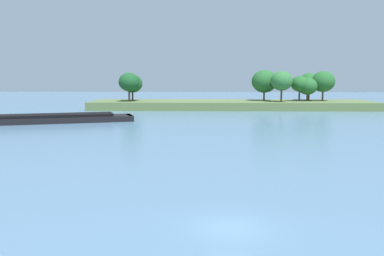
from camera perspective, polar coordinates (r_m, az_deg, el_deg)
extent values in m
plane|color=slate|center=(23.65, 5.25, -13.31)|extent=(400.00, 400.00, 0.00)
cube|color=#566B3D|center=(107.72, 5.35, 3.16)|extent=(70.69, 16.37, 1.98)
cylinder|color=#513823|center=(105.69, -8.52, 4.33)|extent=(0.44, 0.44, 2.79)
ellipsoid|color=#194C23|center=(105.59, -8.55, 6.19)|extent=(5.10, 5.10, 4.59)
cylinder|color=#513823|center=(109.59, -8.07, 4.30)|extent=(0.44, 0.44, 2.30)
ellipsoid|color=#194C23|center=(109.49, -8.10, 5.99)|extent=(5.16, 5.16, 4.65)
cylinder|color=#513823|center=(109.69, 9.74, 4.29)|extent=(0.44, 0.44, 2.36)
ellipsoid|color=#235B28|center=(109.58, 9.79, 6.26)|extent=(6.45, 6.45, 5.81)
cylinder|color=#513823|center=(105.46, 12.03, 4.31)|extent=(0.44, 0.44, 3.00)
ellipsoid|color=#2D6B33|center=(105.36, 12.08, 6.27)|extent=(5.29, 5.29, 4.76)
cylinder|color=#513823|center=(109.67, 14.35, 4.23)|extent=(0.44, 0.44, 2.58)
ellipsoid|color=#235B28|center=(109.57, 14.40, 5.83)|extent=(4.42, 4.42, 3.98)
cylinder|color=#513823|center=(110.36, 15.37, 4.02)|extent=(0.44, 0.44, 1.82)
ellipsoid|color=#235B28|center=(110.26, 15.41, 5.49)|extent=(4.83, 4.83, 4.35)
cylinder|color=#513823|center=(114.00, 15.56, 4.28)|extent=(0.44, 0.44, 2.53)
ellipsoid|color=#235B28|center=(113.91, 15.61, 5.99)|extent=(5.38, 5.38, 4.85)
cylinder|color=#513823|center=(112.69, 17.30, 4.19)|extent=(0.44, 0.44, 2.55)
ellipsoid|color=#235B28|center=(112.59, 17.37, 6.04)|extent=(5.89, 5.89, 5.30)
cube|color=black|center=(79.28, -20.48, 1.01)|extent=(34.22, 16.47, 1.00)
cube|color=black|center=(79.12, -19.42, 1.59)|extent=(24.23, 12.35, 0.50)
cube|color=black|center=(79.95, -8.47, 1.46)|extent=(2.25, 4.43, 0.90)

